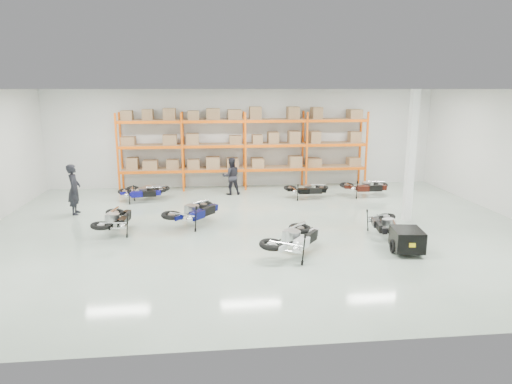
{
  "coord_description": "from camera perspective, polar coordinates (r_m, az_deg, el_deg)",
  "views": [
    {
      "loc": [
        -1.67,
        -14.26,
        4.5
      ],
      "look_at": [
        -0.09,
        0.7,
        1.1
      ],
      "focal_mm": 32.0,
      "sensor_mm": 36.0,
      "label": 1
    }
  ],
  "objects": [
    {
      "name": "structural_column",
      "position": [
        16.43,
        18.78,
        4.19
      ],
      "size": [
        0.25,
        0.25,
        4.5
      ],
      "primitive_type": "cube",
      "color": "white",
      "rests_on": "ground"
    },
    {
      "name": "moto_blue_centre",
      "position": [
        15.47,
        -7.79,
        -1.97
      ],
      "size": [
        2.01,
        2.16,
        1.28
      ],
      "primitive_type": null,
      "rotation": [
        0.0,
        -0.09,
        2.47
      ],
      "color": "#070B4F",
      "rests_on": "ground"
    },
    {
      "name": "moto_black_far_left",
      "position": [
        15.22,
        -17.19,
        -2.85
      ],
      "size": [
        1.07,
        1.91,
        1.19
      ],
      "primitive_type": null,
      "rotation": [
        0.0,
        -0.09,
        3.05
      ],
      "color": "black",
      "rests_on": "ground"
    },
    {
      "name": "pallet_rack",
      "position": [
        20.9,
        -1.44,
        6.58
      ],
      "size": [
        11.28,
        0.98,
        3.62
      ],
      "color": "#F95E0D",
      "rests_on": "ground"
    },
    {
      "name": "person_back",
      "position": [
        19.8,
        -3.12,
        1.98
      ],
      "size": [
        0.85,
        0.69,
        1.62
      ],
      "primitive_type": "imported",
      "rotation": [
        0.0,
        0.0,
        3.25
      ],
      "color": "black",
      "rests_on": "ground"
    },
    {
      "name": "trailer",
      "position": [
        13.45,
        18.35,
        -5.67
      ],
      "size": [
        0.91,
        1.68,
        0.69
      ],
      "rotation": [
        0.0,
        0.0,
        -0.14
      ],
      "color": "black",
      "rests_on": "ground"
    },
    {
      "name": "person_left",
      "position": [
        17.91,
        -21.78,
        0.31
      ],
      "size": [
        0.5,
        0.71,
        1.85
      ],
      "primitive_type": "imported",
      "rotation": [
        0.0,
        0.0,
        1.65
      ],
      "color": "black",
      "rests_on": "ground"
    },
    {
      "name": "room",
      "position": [
        14.53,
        0.63,
        3.83
      ],
      "size": [
        18.0,
        18.0,
        18.0
      ],
      "color": "#ADC1B1",
      "rests_on": "ground"
    },
    {
      "name": "moto_back_a",
      "position": [
        19.14,
        -14.14,
        0.28
      ],
      "size": [
        1.69,
        0.94,
        1.06
      ],
      "primitive_type": null,
      "rotation": [
        0.0,
        -0.09,
        1.65
      ],
      "color": "navy",
      "rests_on": "ground"
    },
    {
      "name": "moto_back_d",
      "position": [
        20.02,
        13.51,
        1.0
      ],
      "size": [
        1.83,
        0.96,
        1.16
      ],
      "primitive_type": null,
      "rotation": [
        0.0,
        -0.09,
        1.53
      ],
      "color": "#3A120B",
      "rests_on": "ground"
    },
    {
      "name": "moto_back_b",
      "position": [
        19.6,
        -13.49,
        0.54
      ],
      "size": [
        1.63,
        0.93,
        1.01
      ],
      "primitive_type": null,
      "rotation": [
        0.0,
        -0.09,
        1.47
      ],
      "color": "#A7ABB1",
      "rests_on": "ground"
    },
    {
      "name": "moto_touring_right",
      "position": [
        14.82,
        15.87,
        -3.39
      ],
      "size": [
        1.07,
        1.77,
        1.08
      ],
      "primitive_type": null,
      "rotation": [
        0.0,
        -0.09,
        -0.15
      ],
      "color": "black",
      "rests_on": "ground"
    },
    {
      "name": "moto_silver_left",
      "position": [
        12.63,
        4.84,
        -5.24
      ],
      "size": [
        2.02,
        2.19,
        1.3
      ],
      "primitive_type": null,
      "rotation": [
        0.0,
        -0.09,
        2.48
      ],
      "color": "silver",
      "rests_on": "ground"
    },
    {
      "name": "moto_back_c",
      "position": [
        19.23,
        6.38,
        0.65
      ],
      "size": [
        1.66,
        0.88,
        1.06
      ],
      "primitive_type": null,
      "rotation": [
        0.0,
        -0.09,
        1.53
      ],
      "color": "black",
      "rests_on": "ground"
    }
  ]
}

